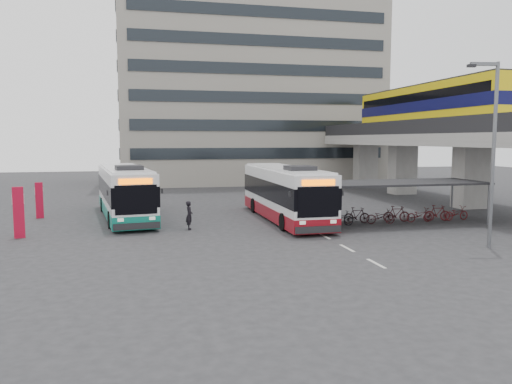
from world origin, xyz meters
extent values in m
plane|color=#28282B|center=(0.00, 0.00, 0.00)|extent=(120.00, 120.00, 0.00)
cube|color=gray|center=(17.00, 8.00, 2.30)|extent=(2.20, 1.60, 4.60)
cube|color=gray|center=(17.00, 18.00, 2.30)|extent=(2.20, 1.60, 4.60)
cube|color=gray|center=(17.00, 26.00, 2.30)|extent=(2.20, 1.60, 4.60)
cube|color=gray|center=(17.00, 12.00, 5.05)|extent=(8.00, 32.00, 0.90)
cube|color=black|center=(13.25, 12.00, 6.05)|extent=(0.35, 32.00, 1.10)
cube|color=black|center=(20.75, 12.00, 6.05)|extent=(0.35, 32.00, 1.10)
cube|color=gold|center=(17.00, 13.95, 7.60)|extent=(2.90, 20.00, 3.90)
cube|color=#0A0B3A|center=(17.00, 13.95, 7.80)|extent=(2.98, 20.02, 0.90)
cube|color=black|center=(17.00, 13.95, 8.60)|extent=(2.96, 19.20, 0.70)
cube|color=black|center=(17.00, 13.95, 9.55)|extent=(2.70, 19.60, 0.25)
cylinder|color=#595B60|center=(3.70, 4.80, 1.20)|extent=(0.12, 0.12, 2.40)
cylinder|color=#595B60|center=(13.30, 4.80, 1.20)|extent=(0.12, 0.12, 2.40)
cylinder|color=#595B60|center=(3.70, 1.20, 1.20)|extent=(0.12, 0.12, 2.40)
cylinder|color=#595B60|center=(13.30, 1.20, 1.20)|extent=(0.12, 0.12, 2.40)
cube|color=black|center=(8.50, 3.00, 2.48)|extent=(10.00, 4.00, 0.12)
imported|color=black|center=(4.50, 3.00, 0.45)|extent=(1.71, 0.60, 0.90)
imported|color=black|center=(5.83, 3.00, 0.50)|extent=(1.66, 0.47, 1.00)
imported|color=black|center=(7.17, 3.00, 0.45)|extent=(1.71, 0.60, 0.90)
imported|color=black|center=(8.50, 3.00, 0.50)|extent=(1.66, 0.47, 1.00)
imported|color=#350C0F|center=(9.83, 3.00, 0.45)|extent=(1.71, 0.60, 0.90)
imported|color=#3F0C0F|center=(11.17, 3.00, 0.50)|extent=(1.66, 0.47, 1.00)
imported|color=#490C0F|center=(12.50, 3.00, 0.45)|extent=(1.71, 0.60, 0.90)
cube|color=gray|center=(6.00, 36.00, 12.50)|extent=(30.00, 15.00, 25.00)
cube|color=beige|center=(2.50, -6.00, 0.01)|extent=(0.15, 1.60, 0.01)
cube|color=beige|center=(2.50, -3.00, 0.01)|extent=(0.15, 1.60, 0.01)
cube|color=beige|center=(2.50, 0.00, 0.01)|extent=(0.15, 1.60, 0.01)
cube|color=white|center=(2.00, 5.85, 1.84)|extent=(2.67, 12.10, 2.77)
cube|color=maroon|center=(2.00, 5.85, 0.55)|extent=(2.71, 12.14, 0.75)
cube|color=black|center=(2.00, 5.85, 1.96)|extent=(2.73, 12.12, 1.16)
cube|color=#F96100|center=(2.06, -0.19, 2.87)|extent=(1.80, 0.10, 0.30)
cube|color=black|center=(2.03, 2.83, 3.44)|extent=(1.55, 1.62, 0.28)
cylinder|color=black|center=(0.83, 1.97, 0.50)|extent=(0.31, 1.01, 1.01)
cylinder|color=black|center=(3.18, 9.24, 0.50)|extent=(0.31, 1.01, 1.01)
cube|color=white|center=(-7.95, 8.93, 1.82)|extent=(4.11, 12.21, 2.75)
cube|color=#0C705D|center=(-7.95, 8.93, 0.55)|extent=(4.15, 12.26, 0.75)
cube|color=black|center=(-7.95, 8.93, 1.95)|extent=(4.17, 12.24, 1.15)
cube|color=#F96100|center=(-7.16, 3.00, 2.85)|extent=(1.78, 0.31, 0.30)
cube|color=black|center=(-7.56, 5.96, 3.41)|extent=(1.72, 1.79, 0.28)
cylinder|color=black|center=(-8.63, 4.98, 0.50)|extent=(0.43, 1.03, 1.00)
cylinder|color=black|center=(-7.21, 12.42, 0.50)|extent=(0.43, 1.03, 1.00)
imported|color=black|center=(-4.27, 3.58, 0.81)|extent=(0.39, 0.59, 1.63)
cylinder|color=#595B60|center=(9.09, -4.36, 4.30)|extent=(0.17, 0.17, 8.60)
cube|color=#595B60|center=(8.45, -4.25, 8.49)|extent=(1.30, 0.37, 0.16)
cube|color=black|center=(7.87, -4.16, 8.40)|extent=(0.40, 0.25, 0.13)
cube|color=#B20A28|center=(-13.06, 3.06, 1.33)|extent=(0.56, 0.28, 2.67)
cube|color=white|center=(-13.06, 3.06, 2.03)|extent=(0.57, 0.17, 0.53)
cube|color=#B20A28|center=(-13.34, 9.85, 1.17)|extent=(0.49, 0.24, 2.33)
cube|color=white|center=(-13.34, 9.85, 1.77)|extent=(0.50, 0.15, 0.47)
camera|label=1|loc=(-6.78, -24.45, 5.07)|focal=35.00mm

